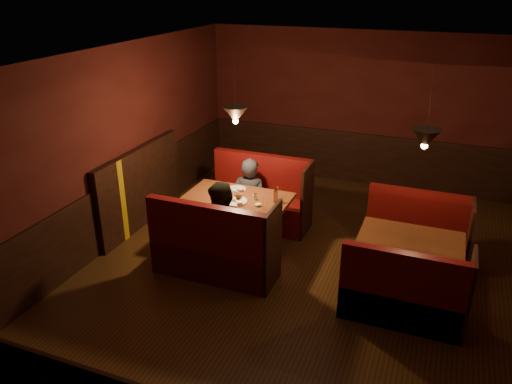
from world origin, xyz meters
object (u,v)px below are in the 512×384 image
at_px(main_table, 238,209).
at_px(second_bench_far, 415,239).
at_px(main_bench_near, 214,253).
at_px(diner_a, 250,184).
at_px(main_bench_far, 260,202).
at_px(second_table, 409,251).
at_px(second_bench_near, 403,299).
at_px(diner_b, 224,215).

relative_size(main_table, second_bench_far, 1.07).
relative_size(main_table, main_bench_near, 0.91).
bearing_deg(diner_a, main_bench_far, -111.53).
height_order(second_table, second_bench_far, second_bench_far).
bearing_deg(second_table, second_bench_near, -87.80).
xyz_separation_m(second_bench_near, diner_a, (-2.55, 1.54, 0.46)).
xyz_separation_m(main_bench_near, diner_a, (-0.08, 1.47, 0.42)).
bearing_deg(second_bench_far, main_bench_far, 173.91).
distance_m(main_bench_far, diner_b, 1.52).
relative_size(main_table, second_table, 1.18).
relative_size(main_bench_near, diner_a, 1.07).
relative_size(second_bench_near, diner_b, 0.88).
relative_size(diner_a, diner_b, 0.97).
bearing_deg(diner_a, main_table, 90.26).
distance_m(main_bench_far, second_table, 2.66).
xyz_separation_m(main_bench_far, diner_a, (-0.08, -0.27, 0.42)).
height_order(second_bench_far, second_bench_near, same).
bearing_deg(second_table, main_bench_near, -164.05).
xyz_separation_m(main_bench_far, main_bench_near, (0.00, -1.73, 0.00)).
xyz_separation_m(second_table, diner_a, (-2.52, 0.77, 0.24)).
distance_m(main_bench_near, second_bench_far, 2.88).
bearing_deg(diner_b, main_bench_far, 86.08).
height_order(main_bench_near, diner_a, diner_a).
relative_size(main_bench_far, diner_a, 1.07).
xyz_separation_m(main_bench_far, second_table, (2.45, -1.03, 0.18)).
distance_m(second_bench_far, diner_b, 2.77).
relative_size(main_bench_far, second_bench_near, 1.18).
bearing_deg(diner_a, diner_b, 89.57).
bearing_deg(main_table, second_bench_near, -20.64).
height_order(second_table, second_bench_near, second_bench_near).
distance_m(main_bench_near, diner_b, 0.52).
bearing_deg(diner_b, second_bench_far, 21.03).
relative_size(main_bench_near, second_bench_far, 1.18).
bearing_deg(diner_a, main_bench_near, 87.62).
bearing_deg(main_table, diner_b, -85.76).
distance_m(main_bench_far, second_bench_near, 3.06).
bearing_deg(main_bench_near, second_table, 15.95).
bearing_deg(main_table, second_table, -3.91).
bearing_deg(second_bench_far, second_table, -92.20).
relative_size(main_table, second_bench_near, 1.07).
height_order(main_table, second_bench_far, main_table).
height_order(main_table, second_bench_near, main_table).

